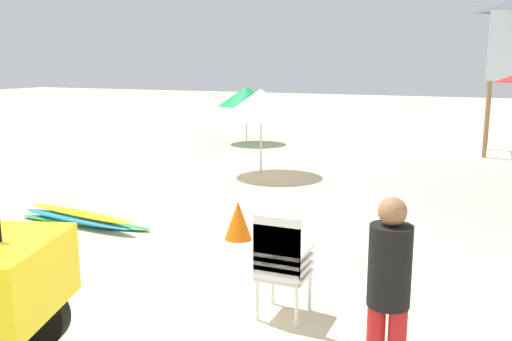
{
  "coord_description": "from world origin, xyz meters",
  "views": [
    {
      "loc": [
        2.51,
        -3.15,
        2.57
      ],
      "look_at": [
        -0.11,
        2.91,
        1.26
      ],
      "focal_mm": 38.62,
      "sensor_mm": 36.0,
      "label": 1
    }
  ],
  "objects_px": {
    "surfboard_pile": "(80,218)",
    "beach_umbrella_left": "(246,96)",
    "beach_umbrella_far": "(261,104)",
    "lifeguard_near_center": "(389,287)",
    "stacked_plastic_chairs": "(281,258)",
    "traffic_cone_near": "(238,220)"
  },
  "relations": [
    {
      "from": "surfboard_pile",
      "to": "beach_umbrella_left",
      "type": "distance_m",
      "value": 9.45
    },
    {
      "from": "beach_umbrella_left",
      "to": "traffic_cone_near",
      "type": "distance_m",
      "value": 9.76
    },
    {
      "from": "lifeguard_near_center",
      "to": "traffic_cone_near",
      "type": "distance_m",
      "value": 4.18
    },
    {
      "from": "stacked_plastic_chairs",
      "to": "traffic_cone_near",
      "type": "distance_m",
      "value": 2.66
    },
    {
      "from": "traffic_cone_near",
      "to": "beach_umbrella_left",
      "type": "bearing_deg",
      "value": 113.69
    },
    {
      "from": "lifeguard_near_center",
      "to": "beach_umbrella_far",
      "type": "height_order",
      "value": "beach_umbrella_far"
    },
    {
      "from": "lifeguard_near_center",
      "to": "beach_umbrella_far",
      "type": "xyz_separation_m",
      "value": [
        -4.22,
        7.55,
        0.71
      ]
    },
    {
      "from": "stacked_plastic_chairs",
      "to": "surfboard_pile",
      "type": "height_order",
      "value": "stacked_plastic_chairs"
    },
    {
      "from": "traffic_cone_near",
      "to": "surfboard_pile",
      "type": "bearing_deg",
      "value": -171.44
    },
    {
      "from": "stacked_plastic_chairs",
      "to": "lifeguard_near_center",
      "type": "bearing_deg",
      "value": -37.92
    },
    {
      "from": "lifeguard_near_center",
      "to": "beach_umbrella_left",
      "type": "distance_m",
      "value": 13.69
    },
    {
      "from": "stacked_plastic_chairs",
      "to": "traffic_cone_near",
      "type": "bearing_deg",
      "value": 124.63
    },
    {
      "from": "lifeguard_near_center",
      "to": "beach_umbrella_left",
      "type": "relative_size",
      "value": 0.89
    },
    {
      "from": "beach_umbrella_left",
      "to": "lifeguard_near_center",
      "type": "bearing_deg",
      "value": -61.14
    },
    {
      "from": "traffic_cone_near",
      "to": "beach_umbrella_far",
      "type": "bearing_deg",
      "value": 108.81
    },
    {
      "from": "stacked_plastic_chairs",
      "to": "lifeguard_near_center",
      "type": "distance_m",
      "value": 1.56
    },
    {
      "from": "lifeguard_near_center",
      "to": "beach_umbrella_left",
      "type": "bearing_deg",
      "value": 118.86
    },
    {
      "from": "beach_umbrella_far",
      "to": "lifeguard_near_center",
      "type": "bearing_deg",
      "value": -60.78
    },
    {
      "from": "surfboard_pile",
      "to": "lifeguard_near_center",
      "type": "xyz_separation_m",
      "value": [
        5.32,
        -2.72,
        0.81
      ]
    },
    {
      "from": "surfboard_pile",
      "to": "lifeguard_near_center",
      "type": "relative_size",
      "value": 1.52
    },
    {
      "from": "stacked_plastic_chairs",
      "to": "lifeguard_near_center",
      "type": "relative_size",
      "value": 0.69
    },
    {
      "from": "lifeguard_near_center",
      "to": "beach_umbrella_left",
      "type": "xyz_separation_m",
      "value": [
        -6.6,
        11.98,
        0.58
      ]
    }
  ]
}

